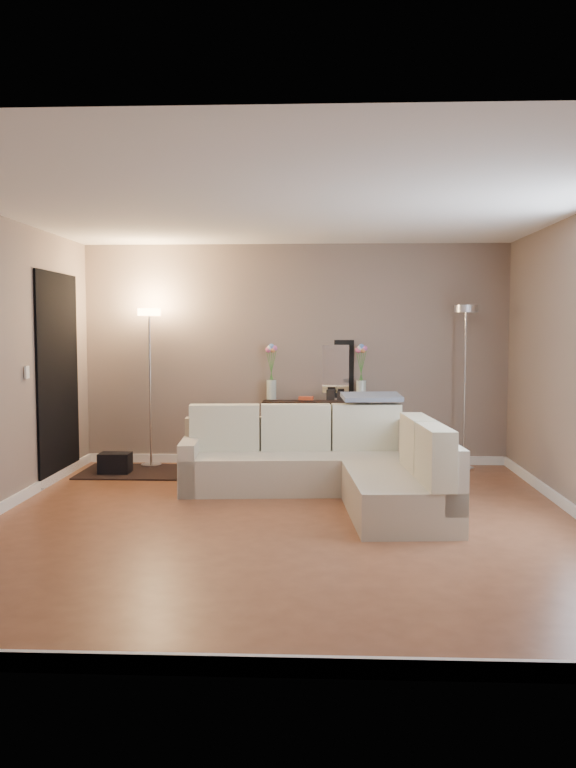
{
  "coord_description": "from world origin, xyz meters",
  "views": [
    {
      "loc": [
        0.3,
        -6.1,
        1.63
      ],
      "look_at": [
        0.0,
        0.8,
        1.1
      ],
      "focal_mm": 35.0,
      "sensor_mm": 36.0,
      "label": 1
    }
  ],
  "objects_px": {
    "console_table": "(309,429)",
    "floor_lamp_lit": "(150,356)",
    "sectional_sofa": "(335,465)",
    "floor_lamp_unlit": "(465,354)"
  },
  "relations": [
    {
      "from": "console_table",
      "to": "sectional_sofa",
      "type": "bearing_deg",
      "value": -80.66
    },
    {
      "from": "sectional_sofa",
      "to": "floor_lamp_unlit",
      "type": "xyz_separation_m",
      "value": [
        1.49,
        1.43,
        1.01
      ]
    },
    {
      "from": "console_table",
      "to": "floor_lamp_lit",
      "type": "bearing_deg",
      "value": -174.87
    },
    {
      "from": "sectional_sofa",
      "to": "console_table",
      "type": "relative_size",
      "value": 2.02
    },
    {
      "from": "console_table",
      "to": "floor_lamp_lit",
      "type": "relative_size",
      "value": 0.68
    },
    {
      "from": "console_table",
      "to": "floor_lamp_unlit",
      "type": "bearing_deg",
      "value": -6.57
    },
    {
      "from": "sectional_sofa",
      "to": "floor_lamp_unlit",
      "type": "bearing_deg",
      "value": 43.79
    },
    {
      "from": "sectional_sofa",
      "to": "floor_lamp_lit",
      "type": "distance_m",
      "value": 2.76
    },
    {
      "from": "console_table",
      "to": "floor_lamp_lit",
      "type": "distance_m",
      "value": 2.05
    },
    {
      "from": "console_table",
      "to": "floor_lamp_unlit",
      "type": "distance_m",
      "value": 1.99
    }
  ]
}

